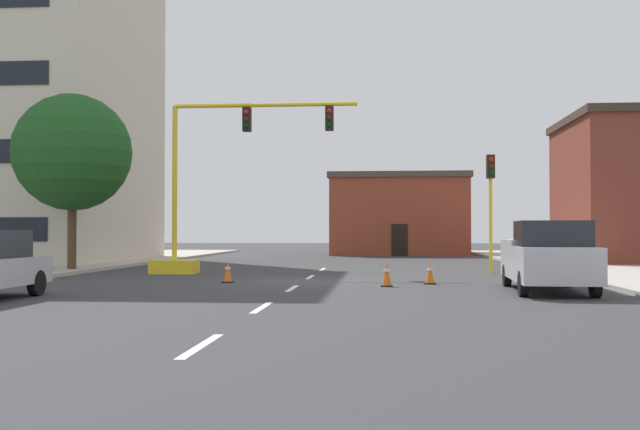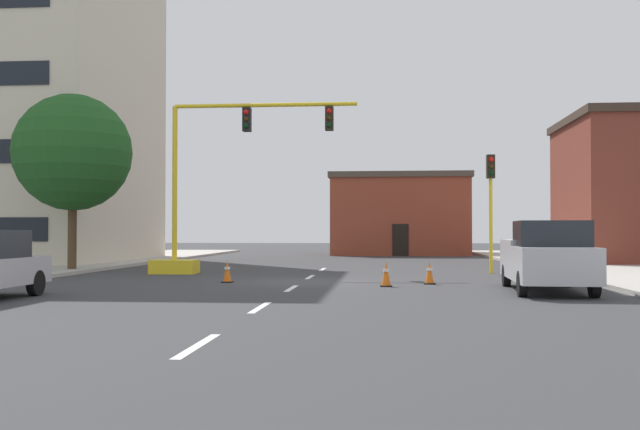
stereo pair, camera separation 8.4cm
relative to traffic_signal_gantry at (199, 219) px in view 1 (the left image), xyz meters
The scene contains 16 objects.
ground_plane 6.65m from the traffic_signal_gantry, 42.23° to the right, with size 160.00×160.00×0.00m, color #38383A.
sidewalk_left 8.80m from the traffic_signal_gantry, 153.73° to the left, with size 6.00×56.00×0.14m, color #B2ADA3.
sidewalk_right 17.50m from the traffic_signal_gantry, 12.56° to the left, with size 6.00×56.00×0.14m, color #B2ADA3.
lane_stripe_seg_0 18.93m from the traffic_signal_gantry, 75.68° to the right, with size 0.16×2.40×0.01m, color silver.
lane_stripe_seg_1 13.72m from the traffic_signal_gantry, 69.92° to the right, with size 0.16×2.40×0.01m, color silver.
lane_stripe_seg_2 8.86m from the traffic_signal_gantry, 57.22° to the right, with size 0.16×2.40×0.01m, color silver.
lane_stripe_seg_3 5.42m from the traffic_signal_gantry, 20.31° to the right, with size 0.16×2.40×0.01m, color silver.
lane_stripe_seg_4 6.38m from the traffic_signal_gantry, 39.09° to the left, with size 0.16×2.40×0.01m, color silver.
building_brick_center 26.45m from the traffic_signal_gantry, 71.31° to the left, with size 9.94×7.52×5.82m.
traffic_signal_gantry is the anchor object (origin of this frame).
traffic_light_pole_right 11.84m from the traffic_signal_gantry, ahead, with size 0.32×0.47×4.80m.
tree_left_near 6.20m from the traffic_signal_gantry, behind, with size 4.86×4.86×7.41m.
pickup_truck_silver 14.32m from the traffic_signal_gantry, 32.97° to the right, with size 2.27×5.50×1.99m.
traffic_cone_roadside_a 9.89m from the traffic_signal_gantry, 39.82° to the right, with size 0.36×0.36×0.78m.
traffic_cone_roadside_b 5.65m from the traffic_signal_gantry, 65.69° to the right, with size 0.36×0.36×0.74m.
traffic_cone_roadside_c 10.38m from the traffic_signal_gantry, 29.84° to the right, with size 0.36×0.36×0.74m.
Camera 1 is at (2.70, -24.81, 1.71)m, focal length 41.39 mm.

